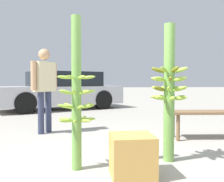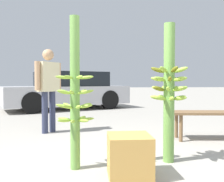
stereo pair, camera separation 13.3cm
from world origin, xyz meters
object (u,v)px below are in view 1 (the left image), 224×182
at_px(banana_stalk_left, 76,94).
at_px(produce_crate, 132,156).
at_px(vendor_person, 44,83).
at_px(market_bench, 208,115).
at_px(banana_stalk_center, 169,90).
at_px(parked_car, 61,91).

distance_m(banana_stalk_left, produce_crate, 0.90).
bearing_deg(vendor_person, produce_crate, 66.16).
xyz_separation_m(banana_stalk_left, market_bench, (2.24, 1.24, -0.44)).
xyz_separation_m(banana_stalk_center, vendor_person, (-1.78, 1.93, 0.08)).
distance_m(banana_stalk_center, produce_crate, 0.98).
relative_size(market_bench, produce_crate, 3.24).
xyz_separation_m(banana_stalk_center, produce_crate, (-0.56, -0.45, -0.66)).
bearing_deg(vendor_person, market_bench, 112.65).
xyz_separation_m(banana_stalk_center, parked_car, (-1.80, 6.15, -0.22)).
distance_m(banana_stalk_center, market_bench, 1.62).
height_order(banana_stalk_left, produce_crate, banana_stalk_left).
xyz_separation_m(vendor_person, parked_car, (-0.02, 4.22, -0.31)).
bearing_deg(parked_car, produce_crate, 166.97).
relative_size(banana_stalk_center, market_bench, 1.20).
distance_m(vendor_person, parked_car, 4.23).
relative_size(banana_stalk_center, vendor_person, 1.05).
height_order(banana_stalk_left, banana_stalk_center, banana_stalk_left).
bearing_deg(vendor_person, parked_car, -140.72).
distance_m(parked_car, produce_crate, 6.73).
bearing_deg(banana_stalk_center, parked_car, 106.29).
bearing_deg(produce_crate, vendor_person, 117.14).
height_order(market_bench, parked_car, parked_car).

